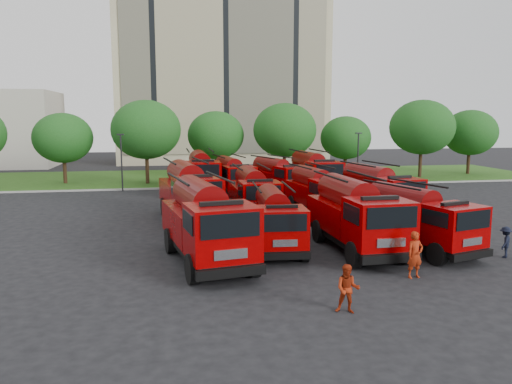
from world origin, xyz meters
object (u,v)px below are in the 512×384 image
(fire_truck_2, at_px, (356,215))
(fire_truck_5, at_px, (253,194))
(fire_truck_4, at_px, (189,192))
(firefighter_0, at_px, (414,278))
(fire_truck_6, at_px, (317,191))
(fire_truck_1, at_px, (275,220))
(fire_truck_10, at_px, (277,177))
(firefighter_5, at_px, (395,219))
(firefighter_3, at_px, (504,257))
(fire_truck_11, at_px, (313,173))
(fire_truck_0, at_px, (206,222))
(firefighter_2, at_px, (426,251))
(firefighter_4, at_px, (186,242))
(fire_truck_3, at_px, (417,219))
(fire_truck_8, at_px, (201,173))
(firefighter_1, at_px, (347,313))
(fire_truck_9, at_px, (232,176))
(fire_truck_7, at_px, (377,191))

(fire_truck_2, bearing_deg, fire_truck_5, 110.62)
(fire_truck_4, height_order, firefighter_0, fire_truck_4)
(firefighter_0, bearing_deg, fire_truck_6, 81.51)
(fire_truck_1, relative_size, fire_truck_10, 0.91)
(fire_truck_6, xyz_separation_m, firefighter_5, (4.49, -2.63, -1.57))
(fire_truck_6, distance_m, firefighter_3, 13.24)
(firefighter_5, bearing_deg, fire_truck_5, 11.41)
(fire_truck_2, relative_size, firefighter_5, 4.19)
(fire_truck_2, height_order, firefighter_5, fire_truck_2)
(fire_truck_6, xyz_separation_m, fire_truck_11, (2.37, 9.20, 0.21))
(fire_truck_4, distance_m, fire_truck_11, 14.83)
(fire_truck_0, xyz_separation_m, firefighter_5, (12.74, 7.53, -1.83))
(firefighter_2, height_order, firefighter_4, firefighter_4)
(fire_truck_6, bearing_deg, fire_truck_3, -84.05)
(fire_truck_1, distance_m, fire_truck_11, 19.10)
(fire_truck_6, relative_size, fire_truck_8, 0.88)
(fire_truck_0, distance_m, firefighter_2, 11.04)
(fire_truck_6, bearing_deg, fire_truck_4, 178.03)
(fire_truck_2, distance_m, fire_truck_6, 9.47)
(firefighter_3, xyz_separation_m, firefighter_5, (-1.17, 9.23, 0.00))
(fire_truck_4, distance_m, firefighter_3, 18.24)
(firefighter_5, bearing_deg, fire_truck_10, -40.79)
(firefighter_0, bearing_deg, firefighter_1, -150.97)
(fire_truck_2, height_order, fire_truck_9, fire_truck_2)
(fire_truck_1, bearing_deg, fire_truck_4, 120.56)
(firefighter_3, bearing_deg, fire_truck_4, -82.26)
(firefighter_4, bearing_deg, fire_truck_4, -66.46)
(fire_truck_9, bearing_deg, firefighter_3, -71.98)
(fire_truck_0, relative_size, firefighter_4, 4.30)
(fire_truck_0, height_order, fire_truck_2, fire_truck_0)
(fire_truck_11, relative_size, firefighter_2, 4.71)
(fire_truck_0, bearing_deg, fire_truck_7, 26.67)
(firefighter_3, distance_m, firefighter_4, 15.73)
(fire_truck_8, height_order, fire_truck_11, fire_truck_8)
(fire_truck_7, relative_size, fire_truck_11, 0.96)
(fire_truck_3, height_order, firefighter_2, fire_truck_3)
(firefighter_0, distance_m, firefighter_3, 6.00)
(firefighter_0, bearing_deg, fire_truck_11, 75.61)
(fire_truck_5, bearing_deg, fire_truck_9, 90.42)
(fire_truck_11, height_order, firefighter_5, fire_truck_11)
(fire_truck_2, relative_size, fire_truck_10, 1.08)
(firefighter_2, xyz_separation_m, firefighter_5, (1.85, 7.48, 0.00))
(fire_truck_5, xyz_separation_m, fire_truck_6, (4.50, 0.68, -0.05))
(fire_truck_1, bearing_deg, fire_truck_11, 71.99)
(fire_truck_4, xyz_separation_m, firefighter_4, (-0.39, -5.58, -1.84))
(fire_truck_4, bearing_deg, firefighter_3, -46.70)
(fire_truck_5, bearing_deg, fire_truck_7, -3.82)
(fire_truck_7, bearing_deg, fire_truck_3, -110.83)
(fire_truck_0, distance_m, firefighter_1, 8.31)
(fire_truck_0, bearing_deg, fire_truck_5, 58.35)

